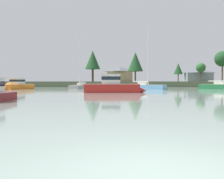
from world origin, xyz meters
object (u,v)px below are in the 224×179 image
at_px(sailboat_green, 222,88).
at_px(cruiser_red, 117,88).
at_px(sailboat_skyblue, 145,88).
at_px(sailboat_grey, 81,87).
at_px(cruiser_orange, 15,87).

bearing_deg(sailboat_green, cruiser_red, -142.77).
bearing_deg(sailboat_green, sailboat_skyblue, -177.92).
bearing_deg(sailboat_green, sailboat_grey, 168.43).
bearing_deg(sailboat_green, cruiser_orange, -178.49).
height_order(cruiser_red, sailboat_skyblue, sailboat_skyblue).
height_order(cruiser_orange, sailboat_skyblue, sailboat_skyblue).
bearing_deg(sailboat_grey, sailboat_skyblue, -25.38).
relative_size(sailboat_grey, sailboat_skyblue, 1.01).
relative_size(cruiser_orange, sailboat_green, 0.63).
bearing_deg(sailboat_skyblue, cruiser_orange, -178.83).
xyz_separation_m(sailboat_grey, sailboat_green, (32.27, -6.60, 0.02)).
xyz_separation_m(sailboat_green, cruiser_red, (-23.30, -17.71, 0.31)).
distance_m(sailboat_green, cruiser_red, 29.27).
bearing_deg(sailboat_skyblue, cruiser_red, -110.10).
bearing_deg(sailboat_grey, sailboat_green, -11.57).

